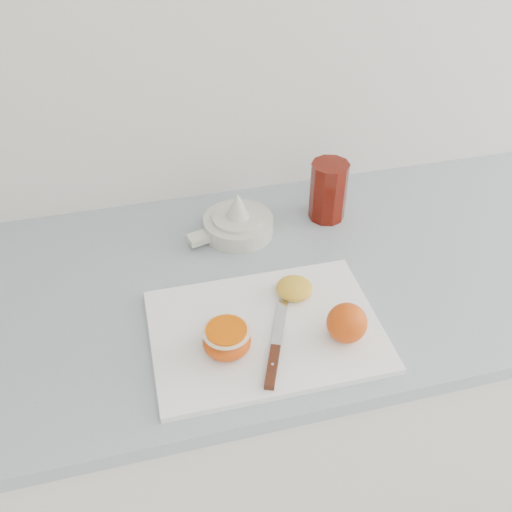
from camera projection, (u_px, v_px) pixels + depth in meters
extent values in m
cube|color=silver|center=(296.00, 408.00, 1.41)|extent=(2.41, 0.60, 0.86)
cube|color=#96A5AD|center=(306.00, 273.00, 1.12)|extent=(2.47, 0.64, 0.03)
cube|color=white|center=(266.00, 330.00, 0.98)|extent=(0.39, 0.28, 0.01)
sphere|color=#E13A04|center=(347.00, 323.00, 0.93)|extent=(0.07, 0.07, 0.07)
ellipsoid|color=#E13A04|center=(227.00, 341.00, 0.92)|extent=(0.08, 0.08, 0.04)
cylinder|color=beige|center=(226.00, 331.00, 0.91)|extent=(0.08, 0.08, 0.00)
cylinder|color=#E23E00|center=(226.00, 330.00, 0.90)|extent=(0.07, 0.07, 0.00)
ellipsoid|color=gold|center=(294.00, 288.00, 1.03)|extent=(0.07, 0.07, 0.03)
cylinder|color=gold|center=(294.00, 285.00, 1.02)|extent=(0.05, 0.05, 0.00)
cube|color=#4D2012|center=(272.00, 367.00, 0.90)|extent=(0.05, 0.08, 0.01)
cube|color=#B7B7BC|center=(280.00, 323.00, 0.97)|extent=(0.06, 0.11, 0.00)
cylinder|color=#B7B7BC|center=(272.00, 367.00, 0.90)|extent=(0.00, 0.00, 0.01)
cylinder|color=silver|center=(238.00, 226.00, 1.19)|extent=(0.15, 0.15, 0.04)
cylinder|color=silver|center=(238.00, 217.00, 1.17)|extent=(0.11, 0.11, 0.01)
cone|color=silver|center=(238.00, 205.00, 1.15)|extent=(0.05, 0.05, 0.05)
cube|color=silver|center=(200.00, 238.00, 1.15)|extent=(0.05, 0.04, 0.01)
ellipsoid|color=orange|center=(245.00, 215.00, 1.17)|extent=(0.01, 0.01, 0.00)
ellipsoid|color=orange|center=(229.00, 214.00, 1.17)|extent=(0.01, 0.01, 0.00)
ellipsoid|color=orange|center=(240.00, 219.00, 1.16)|extent=(0.01, 0.01, 0.00)
ellipsoid|color=orange|center=(244.00, 210.00, 1.18)|extent=(0.01, 0.01, 0.00)
cylinder|color=#5E1007|center=(328.00, 192.00, 1.20)|extent=(0.08, 0.08, 0.13)
cylinder|color=orange|center=(326.00, 211.00, 1.23)|extent=(0.06, 0.06, 0.02)
cylinder|color=#5E1007|center=(331.00, 165.00, 1.16)|extent=(0.08, 0.08, 0.00)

